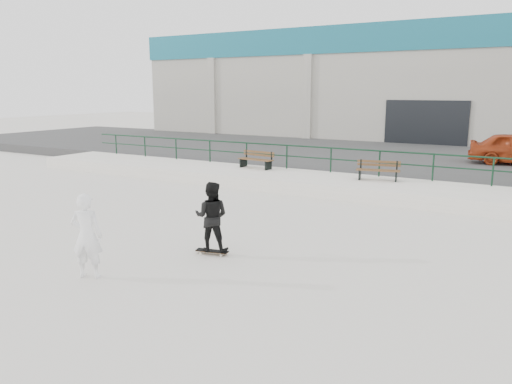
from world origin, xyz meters
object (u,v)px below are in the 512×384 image
Objects in this scene: bench_right at (378,170)px; skateboard at (212,251)px; seated_skater at (87,236)px; bench_left at (256,160)px; standing_skater at (211,217)px.

bench_right is 9.10m from skateboard.
bench_left is at bearing -100.27° from seated_skater.
standing_skater is 2.82m from seated_skater.
bench_right is at bearing 69.99° from skateboard.
standing_skater reaches higher than bench_left.
seated_skater reaches higher than skateboard.
seated_skater reaches higher than standing_skater.
bench_left reaches higher than skateboard.
seated_skater is (-1.35, -2.48, 0.81)m from skateboard.
seated_skater is at bearing -114.88° from bench_right.
bench_right is 11.75m from seated_skater.
bench_left is 10.11m from skateboard.
bench_right reaches higher than skateboard.
seated_skater is (2.76, -11.68, 0.02)m from bench_left.
skateboard is at bearing -142.10° from seated_skater.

